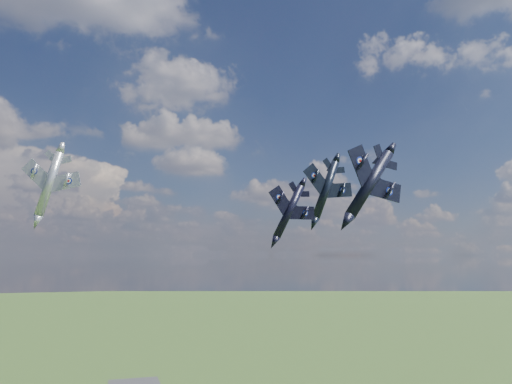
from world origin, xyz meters
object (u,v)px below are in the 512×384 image
object	(u,v)px
jet_lead_navy	(289,211)
jet_high_navy	(326,190)
jet_left_silver	(49,184)
jet_right_navy	(370,184)

from	to	relation	value
jet_lead_navy	jet_high_navy	world-z (taller)	jet_high_navy
jet_lead_navy	jet_high_navy	size ratio (longest dim) A/B	0.75
jet_high_navy	jet_lead_navy	bearing A→B (deg)	-134.64
jet_high_navy	jet_left_silver	distance (m)	49.84
jet_right_navy	jet_left_silver	size ratio (longest dim) A/B	1.06
jet_high_navy	jet_right_navy	bearing A→B (deg)	-105.72
jet_high_navy	jet_left_silver	bearing A→B (deg)	175.06
jet_lead_navy	jet_high_navy	xyz separation A→B (m)	(13.62, 15.60, 5.86)
jet_lead_navy	jet_right_navy	bearing A→B (deg)	-56.14
jet_high_navy	jet_left_silver	xyz separation A→B (m)	(-49.82, 1.24, -0.78)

